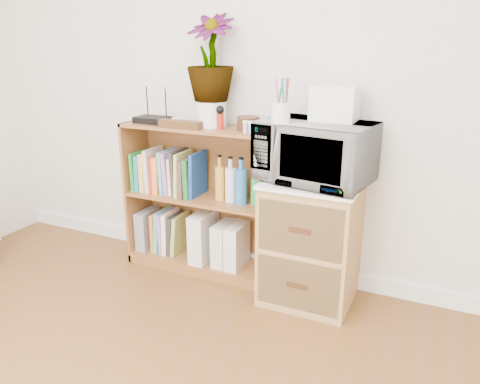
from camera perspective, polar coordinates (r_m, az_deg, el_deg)
The scene contains 21 objects.
skirting_board at distance 3.14m, azimuth 2.39°, elevation -8.44°, with size 4.00×0.02×0.10m, color white.
bookshelf at distance 2.99m, azimuth -4.74°, elevation -0.97°, with size 1.00×0.30×0.95m, color brown.
wicker_unit at distance 2.71m, azimuth 8.61°, elevation -6.12°, with size 0.50×0.45×0.70m, color #9E7542.
microwave at distance 2.53m, azimuth 9.12°, elevation 4.84°, with size 0.58×0.39×0.32m, color white.
pen_cup at distance 2.42m, azimuth 4.97°, elevation 9.61°, with size 0.10×0.10×0.11m, color white.
small_appliance at distance 2.53m, azimuth 11.50°, elevation 10.56°, with size 0.23×0.19×0.18m, color white.
router at distance 3.03m, azimuth -10.59°, elevation 8.66°, with size 0.21×0.14×0.04m, color black.
white_bowl at distance 2.95m, azimuth -8.71°, elevation 8.45°, with size 0.13×0.13×0.03m, color silver.
plant_pot at distance 2.84m, azimuth -3.49°, elevation 9.50°, with size 0.18×0.18×0.15m, color silver.
potted_plant at distance 2.81m, azimuth -3.62°, elevation 16.01°, with size 0.28×0.28×0.49m, color #387F33.
trinket_box at distance 2.82m, azimuth -7.28°, elevation 8.20°, with size 0.27×0.07×0.04m, color #3D2410.
kokeshi_doll at distance 2.75m, azimuth -2.43°, elevation 8.59°, with size 0.04×0.04×0.09m, color maroon.
wooden_bowl at distance 2.73m, azimuth 1.00°, elevation 8.37°, with size 0.13×0.13×0.08m, color #361B0E.
paint_jars at distance 2.62m, azimuth 1.34°, elevation 7.76°, with size 0.12×0.04×0.06m, color pink.
file_box at distance 3.31m, azimuth -11.12°, elevation -4.38°, with size 0.08×0.21×0.27m, color gray.
magazine_holder_left at distance 3.07m, azimuth -4.42°, elevation -5.36°, with size 0.10×0.26×0.32m, color silver.
magazine_holder_mid at distance 3.01m, azimuth -1.98°, elevation -6.25°, with size 0.09×0.22×0.28m, color silver.
magazine_holder_right at distance 2.98m, azimuth -0.36°, elevation -6.55°, with size 0.09×0.22×0.28m, color silver.
cookbooks at distance 3.06m, azimuth -8.61°, elevation 2.37°, with size 0.46×0.20×0.29m.
liquor_bottles at distance 2.81m, azimuth 0.62°, elevation 1.49°, with size 0.38×0.07×0.32m.
lower_books at distance 3.21m, azimuth -8.58°, elevation -4.80°, with size 0.21×0.19×0.29m.
Camera 1 is at (1.05, -0.36, 1.46)m, focal length 35.00 mm.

